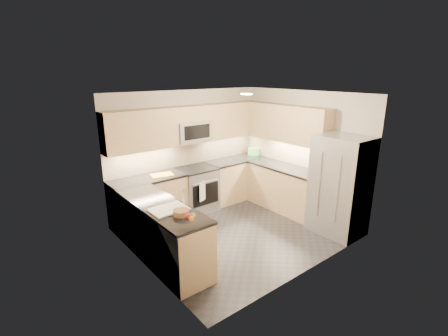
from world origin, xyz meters
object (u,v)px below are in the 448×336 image
utensil_bowl (254,151)px  cutting_board (162,175)px  microwave (192,131)px  gas_range (197,190)px  fruit_basket (181,213)px  refrigerator (340,186)px

utensil_bowl → cutting_board: (-2.49, -0.07, -0.07)m
microwave → cutting_board: bearing=-170.3°
gas_range → fruit_basket: size_ratio=4.09×
gas_range → refrigerator: (1.45, -2.43, 0.45)m
utensil_bowl → microwave: bearing=177.8°
microwave → cutting_board: (-0.79, -0.13, -0.75)m
refrigerator → fruit_basket: size_ratio=8.09×
gas_range → refrigerator: size_ratio=0.51×
microwave → fruit_basket: microwave is taller
cutting_board → fruit_basket: (-0.67, -1.79, 0.03)m
utensil_bowl → cutting_board: utensil_bowl is taller
gas_range → cutting_board: size_ratio=2.23×
cutting_board → fruit_basket: bearing=-110.5°
gas_range → microwave: microwave is taller
refrigerator → utensil_bowl: (0.25, 2.48, 0.12)m
gas_range → refrigerator: bearing=-59.1°
cutting_board → refrigerator: bearing=-47.1°
refrigerator → utensil_bowl: bearing=84.3°
refrigerator → fruit_basket: bearing=167.8°
cutting_board → fruit_basket: size_ratio=1.83×
cutting_board → gas_range: bearing=0.7°
gas_range → utensil_bowl: bearing=2.0°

